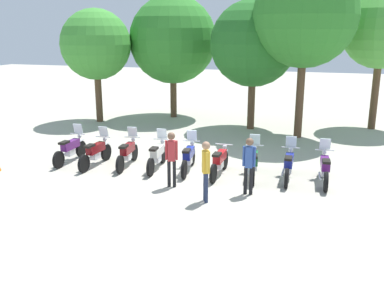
{
  "coord_description": "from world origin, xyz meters",
  "views": [
    {
      "loc": [
        4.39,
        -13.8,
        4.86
      ],
      "look_at": [
        0.0,
        0.5,
        0.9
      ],
      "focal_mm": 40.28,
      "sensor_mm": 36.0,
      "label": 1
    }
  ],
  "objects_px": {
    "motorcycle_2": "(128,153)",
    "motorcycle_5": "(220,161)",
    "motorcycle_8": "(325,168)",
    "person_2": "(171,155)",
    "motorcycle_3": "(157,155)",
    "tree_4": "(382,30)",
    "motorcycle_0": "(70,149)",
    "motorcycle_1": "(96,152)",
    "motorcycle_4": "(189,157)",
    "motorcycle_6": "(254,162)",
    "tree_0": "(96,45)",
    "motorcycle_7": "(289,165)",
    "tree_3": "(305,16)",
    "person_0": "(249,161)",
    "person_1": "(206,166)",
    "tree_2": "(253,44)",
    "tree_1": "(173,40)"
  },
  "relations": [
    {
      "from": "motorcycle_2",
      "to": "motorcycle_5",
      "type": "height_order",
      "value": "motorcycle_2"
    },
    {
      "from": "motorcycle_8",
      "to": "person_2",
      "type": "height_order",
      "value": "person_2"
    },
    {
      "from": "person_2",
      "to": "motorcycle_5",
      "type": "bearing_deg",
      "value": 126.74
    },
    {
      "from": "motorcycle_3",
      "to": "tree_4",
      "type": "bearing_deg",
      "value": -45.16
    },
    {
      "from": "motorcycle_0",
      "to": "motorcycle_5",
      "type": "relative_size",
      "value": 1.0
    },
    {
      "from": "motorcycle_1",
      "to": "person_2",
      "type": "bearing_deg",
      "value": -108.47
    },
    {
      "from": "person_2",
      "to": "motorcycle_4",
      "type": "bearing_deg",
      "value": 163.43
    },
    {
      "from": "motorcycle_5",
      "to": "motorcycle_6",
      "type": "bearing_deg",
      "value": -79.08
    },
    {
      "from": "tree_0",
      "to": "motorcycle_7",
      "type": "bearing_deg",
      "value": -31.97
    },
    {
      "from": "motorcycle_1",
      "to": "motorcycle_4",
      "type": "xyz_separation_m",
      "value": [
        3.46,
        0.41,
        0.0
      ]
    },
    {
      "from": "motorcycle_4",
      "to": "tree_3",
      "type": "relative_size",
      "value": 0.28
    },
    {
      "from": "person_0",
      "to": "tree_3",
      "type": "height_order",
      "value": "tree_3"
    },
    {
      "from": "motorcycle_2",
      "to": "motorcycle_5",
      "type": "relative_size",
      "value": 1.0
    },
    {
      "from": "tree_4",
      "to": "motorcycle_4",
      "type": "bearing_deg",
      "value": -126.52
    },
    {
      "from": "motorcycle_5",
      "to": "tree_0",
      "type": "xyz_separation_m",
      "value": [
        -8.44,
        6.97,
        3.62
      ]
    },
    {
      "from": "motorcycle_6",
      "to": "person_1",
      "type": "relative_size",
      "value": 1.2
    },
    {
      "from": "motorcycle_2",
      "to": "motorcycle_7",
      "type": "bearing_deg",
      "value": -93.49
    },
    {
      "from": "motorcycle_8",
      "to": "motorcycle_3",
      "type": "bearing_deg",
      "value": 88.29
    },
    {
      "from": "motorcycle_8",
      "to": "person_0",
      "type": "relative_size",
      "value": 1.23
    },
    {
      "from": "tree_3",
      "to": "tree_4",
      "type": "distance_m",
      "value": 4.6
    },
    {
      "from": "tree_2",
      "to": "tree_3",
      "type": "bearing_deg",
      "value": -25.03
    },
    {
      "from": "motorcycle_5",
      "to": "tree_4",
      "type": "xyz_separation_m",
      "value": [
        5.7,
        9.41,
        4.37
      ]
    },
    {
      "from": "motorcycle_5",
      "to": "motorcycle_2",
      "type": "bearing_deg",
      "value": 90.88
    },
    {
      "from": "motorcycle_3",
      "to": "motorcycle_5",
      "type": "bearing_deg",
      "value": -95.72
    },
    {
      "from": "motorcycle_0",
      "to": "motorcycle_1",
      "type": "distance_m",
      "value": 1.16
    },
    {
      "from": "motorcycle_3",
      "to": "tree_2",
      "type": "xyz_separation_m",
      "value": [
        2.11,
        7.56,
        3.71
      ]
    },
    {
      "from": "motorcycle_6",
      "to": "person_0",
      "type": "relative_size",
      "value": 1.23
    },
    {
      "from": "motorcycle_1",
      "to": "person_1",
      "type": "relative_size",
      "value": 1.21
    },
    {
      "from": "motorcycle_0",
      "to": "motorcycle_1",
      "type": "height_order",
      "value": "same"
    },
    {
      "from": "motorcycle_2",
      "to": "person_2",
      "type": "distance_m",
      "value": 2.81
    },
    {
      "from": "motorcycle_5",
      "to": "tree_1",
      "type": "bearing_deg",
      "value": 29.15
    },
    {
      "from": "motorcycle_2",
      "to": "person_1",
      "type": "xyz_separation_m",
      "value": [
        3.63,
        -2.41,
        0.56
      ]
    },
    {
      "from": "motorcycle_7",
      "to": "tree_0",
      "type": "xyz_separation_m",
      "value": [
        -10.74,
        6.71,
        3.6
      ]
    },
    {
      "from": "motorcycle_7",
      "to": "tree_1",
      "type": "height_order",
      "value": "tree_1"
    },
    {
      "from": "motorcycle_7",
      "to": "tree_4",
      "type": "distance_m",
      "value": 10.68
    },
    {
      "from": "motorcycle_2",
      "to": "motorcycle_6",
      "type": "height_order",
      "value": "same"
    },
    {
      "from": "person_0",
      "to": "person_1",
      "type": "height_order",
      "value": "person_1"
    },
    {
      "from": "person_0",
      "to": "tree_2",
      "type": "relative_size",
      "value": 0.28
    },
    {
      "from": "motorcycle_7",
      "to": "tree_0",
      "type": "height_order",
      "value": "tree_0"
    },
    {
      "from": "motorcycle_0",
      "to": "tree_2",
      "type": "xyz_separation_m",
      "value": [
        5.57,
        7.72,
        3.71
      ]
    },
    {
      "from": "motorcycle_6",
      "to": "motorcycle_4",
      "type": "bearing_deg",
      "value": 83.15
    },
    {
      "from": "motorcycle_2",
      "to": "tree_0",
      "type": "relative_size",
      "value": 0.37
    },
    {
      "from": "tree_4",
      "to": "motorcycle_2",
      "type": "bearing_deg",
      "value": -134.3
    },
    {
      "from": "person_2",
      "to": "motorcycle_8",
      "type": "bearing_deg",
      "value": 95.83
    },
    {
      "from": "motorcycle_1",
      "to": "motorcycle_4",
      "type": "distance_m",
      "value": 3.48
    },
    {
      "from": "person_2",
      "to": "tree_2",
      "type": "relative_size",
      "value": 0.28
    },
    {
      "from": "motorcycle_1",
      "to": "motorcycle_3",
      "type": "distance_m",
      "value": 2.32
    },
    {
      "from": "person_2",
      "to": "tree_1",
      "type": "bearing_deg",
      "value": -176.24
    },
    {
      "from": "motorcycle_7",
      "to": "tree_4",
      "type": "height_order",
      "value": "tree_4"
    },
    {
      "from": "motorcycle_0",
      "to": "motorcycle_1",
      "type": "xyz_separation_m",
      "value": [
        1.16,
        -0.15,
        0.0
      ]
    }
  ]
}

